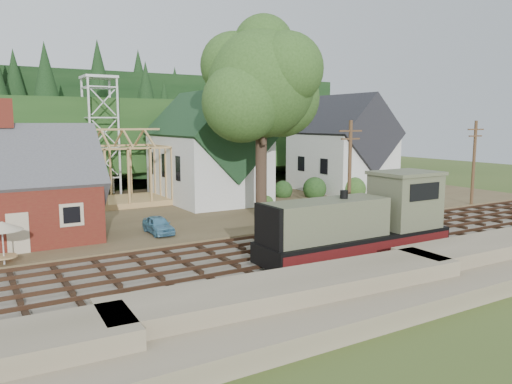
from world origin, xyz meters
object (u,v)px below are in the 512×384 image
locomotive (363,224)px  patio_set (2,228)px  car_red (426,182)px  car_blue (158,225)px

locomotive → patio_set: bearing=154.4°
locomotive → patio_set: (-17.72, 8.50, 0.17)m
locomotive → car_red: size_ratio=2.73×
car_blue → car_red: bearing=12.2°
locomotive → car_blue: locomotive is taller
locomotive → car_red: locomotive is taller
patio_set → locomotive: bearing=-25.6°
car_red → patio_set: 46.07m
car_blue → patio_set: bearing=-162.6°
car_blue → patio_set: 10.22m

